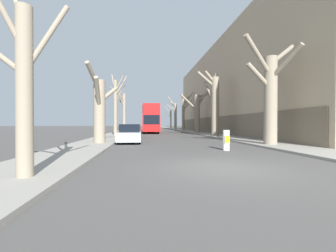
{
  "coord_description": "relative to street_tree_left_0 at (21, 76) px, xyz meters",
  "views": [
    {
      "loc": [
        -2.7,
        -7.31,
        1.5
      ],
      "look_at": [
        0.92,
        24.57,
        1.18
      ],
      "focal_mm": 24.0,
      "sensor_mm": 36.0,
      "label": 1
    }
  ],
  "objects": [
    {
      "name": "parked_car_0",
      "position": [
        2.17,
        11.75,
        -2.07
      ],
      "size": [
        1.75,
        4.27,
        1.47
      ],
      "color": "#9EA3AD",
      "rests_on": "ground"
    },
    {
      "name": "street_tree_left_3",
      "position": [
        0.01,
        31.52,
        0.88
      ],
      "size": [
        2.53,
        1.9,
        7.46
      ],
      "color": "gray",
      "rests_on": "ground"
    },
    {
      "name": "parked_car_1",
      "position": [
        2.17,
        17.59,
        -2.11
      ],
      "size": [
        1.72,
        3.99,
        1.39
      ],
      "color": "maroon",
      "rests_on": "ground"
    },
    {
      "name": "street_tree_right_5",
      "position": [
        11.6,
        61.45,
        0.54
      ],
      "size": [
        2.52,
        4.52,
        7.19
      ],
      "color": "gray",
      "rests_on": "ground"
    },
    {
      "name": "street_tree_right_2",
      "position": [
        11.8,
        28.5,
        0.73
      ],
      "size": [
        5.61,
        1.79,
        7.31
      ],
      "color": "gray",
      "rests_on": "ground"
    },
    {
      "name": "ground_plane",
      "position": [
        5.86,
        1.03,
        -2.76
      ],
      "size": [
        300.0,
        300.0,
        0.0
      ],
      "primitive_type": "plane",
      "color": "#4C4947"
    },
    {
      "name": "street_tree_left_0",
      "position": [
        0.0,
        0.0,
        0.0
      ],
      "size": [
        3.17,
        3.04,
        6.51
      ],
      "color": "gray",
      "rests_on": "ground"
    },
    {
      "name": "building_facade_right",
      "position": [
        18.63,
        27.85,
        3.87
      ],
      "size": [
        10.08,
        45.99,
        13.29
      ],
      "color": "tan",
      "rests_on": "ground"
    },
    {
      "name": "street_tree_left_2",
      "position": [
        -0.01,
        21.09,
        1.07
      ],
      "size": [
        2.16,
        2.77,
        7.84
      ],
      "color": "gray",
      "rests_on": "ground"
    },
    {
      "name": "street_tree_right_1",
      "position": [
        11.46,
        18.95,
        1.19
      ],
      "size": [
        2.99,
        2.28,
        7.73
      ],
      "color": "gray",
      "rests_on": "ground"
    },
    {
      "name": "street_tree_right_0",
      "position": [
        11.74,
        7.98,
        0.74
      ],
      "size": [
        4.0,
        4.39,
        7.1
      ],
      "color": "gray",
      "rests_on": "ground"
    },
    {
      "name": "sidewalk_right",
      "position": [
        12.11,
        51.03,
        -2.7
      ],
      "size": [
        3.05,
        120.0,
        0.12
      ],
      "primitive_type": "cube",
      "color": "gray",
      "rests_on": "ground"
    },
    {
      "name": "street_tree_right_4",
      "position": [
        11.43,
        50.74,
        1.03
      ],
      "size": [
        2.55,
        1.59,
        8.5
      ],
      "color": "gray",
      "rests_on": "ground"
    },
    {
      "name": "double_decker_bus",
      "position": [
        4.43,
        30.99,
        -0.25
      ],
      "size": [
        2.57,
        10.8,
        4.44
      ],
      "color": "red",
      "rests_on": "ground"
    },
    {
      "name": "sidewalk_left",
      "position": [
        -0.39,
        51.03,
        -2.7
      ],
      "size": [
        3.05,
        120.0,
        0.12
      ],
      "primitive_type": "cube",
      "color": "gray",
      "rests_on": "ground"
    },
    {
      "name": "traffic_bollard",
      "position": [
        7.84,
        5.88,
        -2.19
      ],
      "size": [
        0.37,
        0.38,
        1.14
      ],
      "color": "white",
      "rests_on": "ground"
    },
    {
      "name": "street_tree_left_1",
      "position": [
        0.07,
        10.36,
        -0.17
      ],
      "size": [
        1.72,
        3.55,
        5.52
      ],
      "color": "gray",
      "rests_on": "ground"
    },
    {
      "name": "street_tree_right_3",
      "position": [
        11.78,
        39.96,
        1.27
      ],
      "size": [
        2.17,
        4.68,
        8.03
      ],
      "color": "gray",
      "rests_on": "ground"
    }
  ]
}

